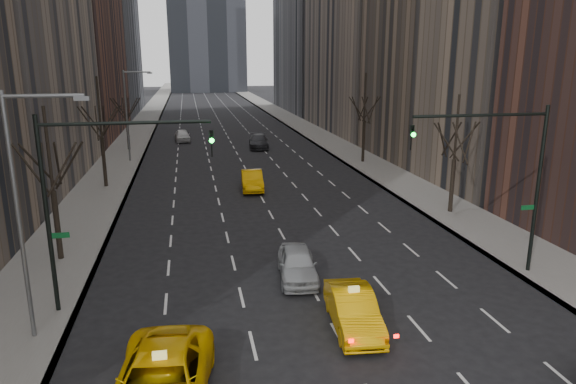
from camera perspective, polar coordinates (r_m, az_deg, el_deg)
sidewalk_left at (r=79.63m, az=-16.12°, el=6.67°), size 4.50×320.00×0.15m
sidewalk_right at (r=81.21m, az=1.49°, el=7.37°), size 4.50×320.00×0.15m
tree_lw_b at (r=28.27m, az=-24.63°, el=0.05°), size 3.36×3.50×7.82m
tree_lw_c at (r=43.65m, az=-19.97°, el=5.60°), size 3.36×3.50×8.74m
tree_lw_d at (r=61.41m, az=-17.47°, el=7.69°), size 3.36×3.50×7.36m
tree_rw_b at (r=35.74m, az=17.98°, el=3.45°), size 3.36×3.50×7.82m
tree_rw_c at (r=51.98m, az=8.45°, el=7.60°), size 3.36×3.50×8.74m
traffic_mast_left at (r=21.55m, az=-21.22°, el=1.07°), size 6.69×0.39×8.00m
traffic_mast_right at (r=25.56m, az=23.26°, el=2.85°), size 6.69×0.39×8.00m
streetlight_near at (r=20.03m, az=-27.07°, el=-0.12°), size 2.83×0.22×9.00m
streetlight_far at (r=54.16m, az=-17.18°, el=9.08°), size 2.83×0.22×9.00m
taxi_sedan at (r=20.49m, az=7.25°, el=-12.85°), size 2.00×4.69×1.51m
silver_sedan_ahead at (r=24.53m, az=1.05°, el=-7.99°), size 2.23×4.53×1.48m
far_taxi at (r=41.15m, az=-4.02°, el=1.31°), size 1.93×4.76×1.54m
far_suv_grey at (r=60.86m, az=-3.28°, el=5.64°), size 2.78×5.67×1.59m
far_car_white at (r=67.15m, az=-11.65°, el=6.17°), size 2.15×4.58×1.52m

